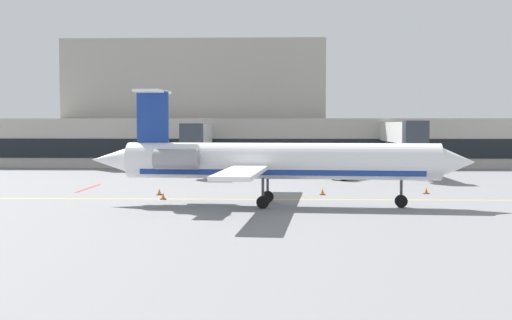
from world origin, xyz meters
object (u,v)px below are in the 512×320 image
at_px(pushback_tractor, 297,168).
at_px(baggage_tug, 344,172).
at_px(fuel_tank, 173,161).
at_px(regional_jet, 273,161).

bearing_deg(pushback_tractor, baggage_tug, -52.47).
xyz_separation_m(pushback_tractor, fuel_tank, (-14.73, 2.19, 0.69)).
bearing_deg(baggage_tug, pushback_tractor, 127.53).
height_order(baggage_tug, pushback_tractor, baggage_tug).
distance_m(regional_jet, pushback_tractor, 28.58).
distance_m(baggage_tug, pushback_tractor, 7.93).
relative_size(baggage_tug, fuel_tank, 0.45).
distance_m(regional_jet, fuel_tank, 32.94).
bearing_deg(fuel_tank, regional_jet, -68.26).
xyz_separation_m(regional_jet, baggage_tug, (7.38, 22.08, -2.34)).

